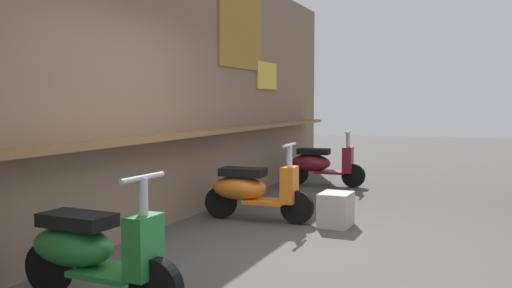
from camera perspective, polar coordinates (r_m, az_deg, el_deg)
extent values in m
plane|color=#474442|center=(5.24, 4.21, -11.94)|extent=(39.09, 39.09, 0.00)
cube|color=#7F6651|center=(5.98, -14.59, 6.40)|extent=(13.96, 0.25, 3.40)
cube|color=brown|center=(5.81, -12.06, 0.43)|extent=(12.56, 0.36, 0.05)
cube|color=olive|center=(8.63, -1.47, 11.98)|extent=(1.57, 0.02, 1.29)
cube|color=gold|center=(9.53, 1.12, 6.98)|extent=(0.87, 0.03, 0.45)
ellipsoid|color=#237533|center=(4.43, -18.17, -9.85)|extent=(0.42, 0.72, 0.30)
cube|color=black|center=(4.35, -17.76, -7.39)|extent=(0.33, 0.57, 0.10)
cube|color=#237533|center=(4.24, -14.64, -12.51)|extent=(0.41, 0.52, 0.04)
cube|color=#237533|center=(4.00, -11.38, -10.22)|extent=(0.29, 0.18, 0.44)
cylinder|color=#B7B7BC|center=(3.97, -11.41, -8.40)|extent=(0.07, 0.07, 0.70)
cylinder|color=#B7B7BC|center=(3.90, -11.49, -3.38)|extent=(0.46, 0.07, 0.04)
cylinder|color=black|center=(4.01, -10.15, -14.15)|extent=(0.13, 0.41, 0.40)
cylinder|color=black|center=(4.65, -20.38, -11.76)|extent=(0.13, 0.41, 0.40)
ellipsoid|color=orange|center=(6.97, -1.72, -4.48)|extent=(0.41, 0.71, 0.30)
cube|color=black|center=(6.93, -1.34, -2.87)|extent=(0.32, 0.56, 0.10)
cube|color=orange|center=(6.88, 1.00, -5.87)|extent=(0.40, 0.51, 0.04)
cube|color=orange|center=(6.75, 3.42, -4.18)|extent=(0.29, 0.17, 0.44)
cylinder|color=#B7B7BC|center=(6.73, 3.42, -3.08)|extent=(0.07, 0.07, 0.70)
cylinder|color=#B7B7BC|center=(6.70, 3.44, -0.11)|extent=(0.46, 0.05, 0.04)
cylinder|color=black|center=(6.77, 4.22, -6.48)|extent=(0.12, 0.40, 0.40)
cylinder|color=black|center=(7.10, -3.60, -5.96)|extent=(0.12, 0.40, 0.40)
ellipsoid|color=maroon|center=(9.85, 5.61, -1.91)|extent=(0.43, 0.72, 0.30)
cube|color=black|center=(9.82, 5.90, -0.76)|extent=(0.34, 0.57, 0.10)
cube|color=maroon|center=(9.80, 7.60, -2.85)|extent=(0.41, 0.52, 0.04)
cube|color=maroon|center=(9.72, 9.35, -1.62)|extent=(0.29, 0.18, 0.44)
cylinder|color=#B7B7BC|center=(9.71, 9.36, -0.85)|extent=(0.07, 0.07, 0.70)
cylinder|color=#B7B7BC|center=(9.68, 9.38, 1.21)|extent=(0.46, 0.07, 0.04)
cylinder|color=black|center=(9.74, 9.91, -3.21)|extent=(0.13, 0.41, 0.40)
cylinder|color=black|center=(9.93, 4.19, -3.01)|extent=(0.13, 0.41, 0.40)
cube|color=#B2A899|center=(6.70, 8.15, -6.62)|extent=(0.44, 0.36, 0.40)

